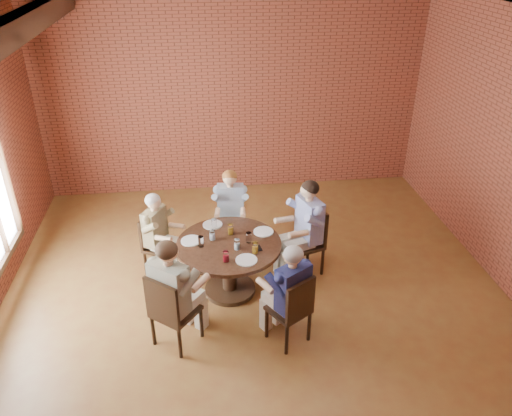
{
  "coord_description": "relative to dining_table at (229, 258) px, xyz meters",
  "views": [
    {
      "loc": [
        -0.63,
        -4.79,
        4.17
      ],
      "look_at": [
        0.09,
        1.0,
        0.91
      ],
      "focal_mm": 35.0,
      "sensor_mm": 36.0,
      "label": 1
    }
  ],
  "objects": [
    {
      "name": "diner_e",
      "position": [
        0.59,
        -0.95,
        0.12
      ],
      "size": [
        0.75,
        0.79,
        1.29
      ],
      "primitive_type": null,
      "rotation": [
        0.0,
        0.0,
        3.7
      ],
      "color": "#1A1E4A",
      "rests_on": "floor"
    },
    {
      "name": "glass_f",
      "position": [
        -0.06,
        -0.38,
        0.29
      ],
      "size": [
        0.07,
        0.07,
        0.14
      ],
      "primitive_type": "cylinder",
      "color": "white",
      "rests_on": "dining_table"
    },
    {
      "name": "chair_d",
      "position": [
        -0.72,
        -0.9,
        -0.01
      ],
      "size": [
        0.63,
        0.63,
        0.96
      ],
      "rotation": [
        0.0,
        0.0,
        2.47
      ],
      "color": "black",
      "rests_on": "floor"
    },
    {
      "name": "diner_d",
      "position": [
        -0.66,
        -0.83,
        0.16
      ],
      "size": [
        0.86,
        0.88,
        1.38
      ],
      "primitive_type": null,
      "rotation": [
        0.0,
        0.0,
        2.47
      ],
      "color": "#A38A80",
      "rests_on": "floor"
    },
    {
      "name": "diner_a",
      "position": [
        1.04,
        0.34,
        0.16
      ],
      "size": [
        0.81,
        0.73,
        1.37
      ],
      "primitive_type": null,
      "rotation": [
        0.0,
        0.0,
        -1.26
      ],
      "color": "#414FAA",
      "rests_on": "floor"
    },
    {
      "name": "glass_h",
      "position": [
        0.3,
        -0.25,
        0.29
      ],
      "size": [
        0.07,
        0.07,
        0.14
      ],
      "primitive_type": "cylinder",
      "color": "white",
      "rests_on": "dining_table"
    },
    {
      "name": "glass_c",
      "position": [
        -0.16,
        0.37,
        0.29
      ],
      "size": [
        0.07,
        0.07,
        0.14
      ],
      "primitive_type": "cylinder",
      "color": "white",
      "rests_on": "dining_table"
    },
    {
      "name": "plate_b",
      "position": [
        -0.18,
        0.46,
        0.23
      ],
      "size": [
        0.26,
        0.26,
        0.01
      ],
      "primitive_type": "cylinder",
      "color": "white",
      "rests_on": "dining_table"
    },
    {
      "name": "glass_g",
      "position": [
        0.09,
        -0.15,
        0.29
      ],
      "size": [
        0.07,
        0.07,
        0.14
      ],
      "primitive_type": "cylinder",
      "color": "white",
      "rests_on": "dining_table"
    },
    {
      "name": "diner_b",
      "position": [
        0.1,
        0.98,
        0.1
      ],
      "size": [
        0.54,
        0.65,
        1.26
      ],
      "primitive_type": null,
      "rotation": [
        0.0,
        0.0,
        -0.1
      ],
      "color": "#97AAC0",
      "rests_on": "floor"
    },
    {
      "name": "ceiling",
      "position": [
        0.33,
        -0.43,
        2.87
      ],
      "size": [
        7.0,
        7.0,
        0.0
      ],
      "primitive_type": "plane",
      "rotation": [
        3.14,
        0.0,
        0.0
      ],
      "color": "silver",
      "rests_on": "wall_back"
    },
    {
      "name": "dining_table",
      "position": [
        0.0,
        0.0,
        0.0
      ],
      "size": [
        1.32,
        1.32,
        0.75
      ],
      "color": "black",
      "rests_on": "floor"
    },
    {
      "name": "floor",
      "position": [
        0.33,
        -0.43,
        -0.53
      ],
      "size": [
        7.0,
        7.0,
        0.0
      ],
      "primitive_type": "plane",
      "color": "brown",
      "rests_on": "ground"
    },
    {
      "name": "plate_d",
      "position": [
        0.18,
        -0.4,
        0.23
      ],
      "size": [
        0.26,
        0.26,
        0.01
      ],
      "primitive_type": "cylinder",
      "color": "white",
      "rests_on": "dining_table"
    },
    {
      "name": "chair_b",
      "position": [
        0.11,
        1.06,
        -0.04
      ],
      "size": [
        0.43,
        0.43,
        0.9
      ],
      "rotation": [
        0.0,
        0.0,
        -0.1
      ],
      "color": "black",
      "rests_on": "floor"
    },
    {
      "name": "wall_back",
      "position": [
        0.33,
        3.07,
        1.17
      ],
      "size": [
        7.0,
        0.0,
        7.0
      ],
      "primitive_type": "plane",
      "rotation": [
        1.57,
        0.0,
        0.0
      ],
      "color": "brown",
      "rests_on": "ground"
    },
    {
      "name": "glass_b",
      "position": [
        0.04,
        0.22,
        0.29
      ],
      "size": [
        0.07,
        0.07,
        0.14
      ],
      "primitive_type": "cylinder",
      "color": "white",
      "rests_on": "dining_table"
    },
    {
      "name": "plate_a",
      "position": [
        0.47,
        0.21,
        0.23
      ],
      "size": [
        0.26,
        0.26,
        0.01
      ],
      "primitive_type": "cylinder",
      "color": "white",
      "rests_on": "dining_table"
    },
    {
      "name": "glass_a",
      "position": [
        0.25,
        -0.01,
        0.29
      ],
      "size": [
        0.07,
        0.07,
        0.14
      ],
      "primitive_type": "cylinder",
      "color": "white",
      "rests_on": "dining_table"
    },
    {
      "name": "smartphone",
      "position": [
        0.36,
        -0.16,
        0.23
      ],
      "size": [
        0.08,
        0.14,
        0.01
      ],
      "primitive_type": "cube",
      "rotation": [
        0.0,
        0.0,
        0.15
      ],
      "color": "black",
      "rests_on": "dining_table"
    },
    {
      "name": "diner_c",
      "position": [
        -0.89,
        0.49,
        0.09
      ],
      "size": [
        0.73,
        0.68,
        1.23
      ],
      "primitive_type": null,
      "rotation": [
        0.0,
        0.0,
        1.06
      ],
      "color": "brown",
      "rests_on": "floor"
    },
    {
      "name": "glass_d",
      "position": [
        -0.2,
        0.11,
        0.29
      ],
      "size": [
        0.07,
        0.07,
        0.14
      ],
      "primitive_type": "cylinder",
      "color": "white",
      "rests_on": "dining_table"
    },
    {
      "name": "chair_a",
      "position": [
        1.13,
        0.36,
        -0.01
      ],
      "size": [
        0.56,
        0.56,
        0.96
      ],
      "rotation": [
        0.0,
        0.0,
        -1.26
      ],
      "color": "black",
      "rests_on": "floor"
    },
    {
      "name": "plate_c",
      "position": [
        -0.46,
        0.11,
        0.23
      ],
      "size": [
        0.26,
        0.26,
        0.01
      ],
      "primitive_type": "cylinder",
      "color": "white",
      "rests_on": "dining_table"
    },
    {
      "name": "chair_c",
      "position": [
        -0.95,
        0.53,
        -0.05
      ],
      "size": [
        0.51,
        0.51,
        0.88
      ],
      "rotation": [
        0.0,
        0.0,
        1.06
      ],
      "color": "black",
      "rests_on": "floor"
    },
    {
      "name": "chair_e",
      "position": [
        0.64,
        -1.02,
        -0.03
      ],
      "size": [
        0.56,
        0.56,
        0.91
      ],
      "rotation": [
        0.0,
        0.0,
        3.7
      ],
      "color": "black",
      "rests_on": "floor"
    },
    {
      "name": "glass_e",
      "position": [
        -0.34,
        -0.03,
        0.29
      ],
      "size": [
        0.07,
        0.07,
        0.14
      ],
      "primitive_type": "cylinder",
      "color": "white",
      "rests_on": "dining_table"
    }
  ]
}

